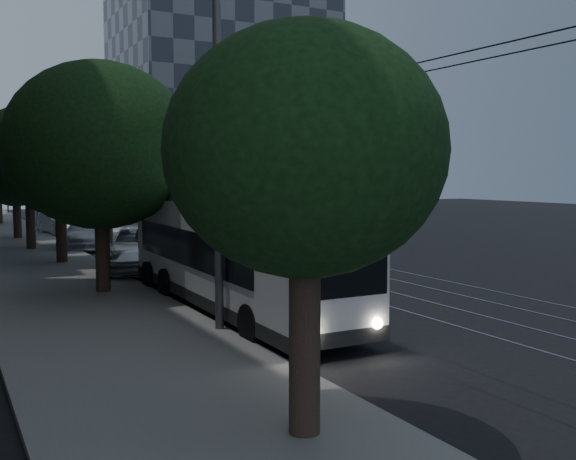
# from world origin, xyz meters

# --- Properties ---
(ground) EXTENTS (120.00, 120.00, 0.00)m
(ground) POSITION_xyz_m (0.00, 0.00, 0.00)
(ground) COLOR black
(ground) RESTS_ON ground
(sidewalk) EXTENTS (5.00, 90.00, 0.15)m
(sidewalk) POSITION_xyz_m (-7.50, 20.00, 0.07)
(sidewalk) COLOR slate
(sidewalk) RESTS_ON ground
(tram_rails) EXTENTS (4.52, 90.00, 0.02)m
(tram_rails) POSITION_xyz_m (2.50, 20.00, 0.01)
(tram_rails) COLOR gray
(tram_rails) RESTS_ON ground
(overhead_wires) EXTENTS (2.23, 90.00, 6.00)m
(overhead_wires) POSITION_xyz_m (-4.97, 20.00, 3.47)
(overhead_wires) COLOR black
(overhead_wires) RESTS_ON ground
(building_distant_right) EXTENTS (22.00, 18.00, 24.00)m
(building_distant_right) POSITION_xyz_m (18.00, 55.00, 12.00)
(building_distant_right) COLOR #3A3F4A
(building_distant_right) RESTS_ON ground
(trolleybus) EXTENTS (2.56, 11.56, 5.63)m
(trolleybus) POSITION_xyz_m (-3.81, 2.29, 1.58)
(trolleybus) COLOR silver
(trolleybus) RESTS_ON ground
(pickup_silver) EXTENTS (4.74, 6.90, 1.75)m
(pickup_silver) POSITION_xyz_m (-3.99, 10.56, 0.88)
(pickup_silver) COLOR #B7BABF
(pickup_silver) RESTS_ON ground
(car_white_a) EXTENTS (3.07, 4.33, 1.37)m
(car_white_a) POSITION_xyz_m (-2.83, 18.95, 0.68)
(car_white_a) COLOR #B4B3B8
(car_white_a) RESTS_ON ground
(car_white_b) EXTENTS (3.84, 5.51, 1.48)m
(car_white_b) POSITION_xyz_m (-4.30, 19.52, 0.74)
(car_white_b) COLOR silver
(car_white_b) RESTS_ON ground
(car_white_c) EXTENTS (2.22, 4.84, 1.54)m
(car_white_c) POSITION_xyz_m (-4.30, 27.56, 0.77)
(car_white_c) COLOR silver
(car_white_c) RESTS_ON ground
(car_white_d) EXTENTS (2.25, 4.78, 1.58)m
(car_white_d) POSITION_xyz_m (-3.96, 32.06, 0.79)
(car_white_d) COLOR silver
(car_white_d) RESTS_ON ground
(tree_0) EXTENTS (3.85, 3.85, 5.82)m
(tree_0) POSITION_xyz_m (-6.50, -6.45, 4.06)
(tree_0) COLOR black
(tree_0) RESTS_ON ground
(tree_1) EXTENTS (5.68, 5.68, 7.19)m
(tree_1) POSITION_xyz_m (-6.50, 6.00, 4.63)
(tree_1) COLOR black
(tree_1) RESTS_ON ground
(tree_2) EXTENTS (4.43, 4.43, 6.08)m
(tree_2) POSITION_xyz_m (-6.50, 13.56, 4.06)
(tree_2) COLOR black
(tree_2) RESTS_ON ground
(tree_3) EXTENTS (5.16, 5.16, 7.05)m
(tree_3) POSITION_xyz_m (-7.00, 19.27, 4.72)
(tree_3) COLOR black
(tree_3) RESTS_ON ground
(tree_4) EXTENTS (3.94, 3.94, 5.49)m
(tree_4) POSITION_xyz_m (-7.00, 25.29, 3.70)
(tree_4) COLOR black
(tree_4) RESTS_ON ground
(streetlamp_near) EXTENTS (2.25, 0.44, 9.18)m
(streetlamp_near) POSITION_xyz_m (-4.80, -0.22, 5.58)
(streetlamp_near) COLOR #515153
(streetlamp_near) RESTS_ON ground
(streetlamp_far) EXTENTS (2.23, 0.44, 9.12)m
(streetlamp_far) POSITION_xyz_m (-5.00, 20.76, 5.54)
(streetlamp_far) COLOR #515153
(streetlamp_far) RESTS_ON ground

